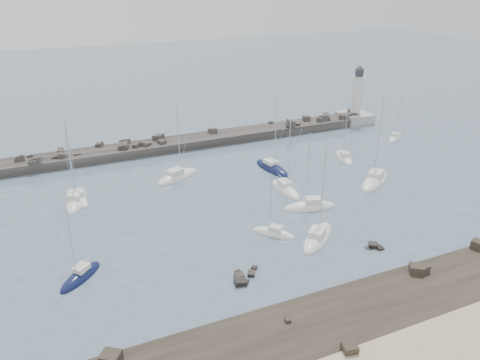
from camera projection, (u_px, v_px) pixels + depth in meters
name	position (u px, v px, depth m)	size (l,w,h in m)	color
ground	(245.00, 233.00, 66.67)	(400.00, 400.00, 0.00)	#4C6276
rock_shelf	(332.00, 332.00, 48.27)	(140.00, 12.30, 1.86)	black
rock_cluster_near	(243.00, 279.00, 56.43)	(4.37, 3.74, 1.37)	black
rock_cluster_far	(374.00, 247.00, 63.06)	(2.21, 1.99, 1.16)	black
breakwater	(136.00, 152.00, 95.60)	(115.00, 6.80, 4.93)	#2F2C2A
lighthouse	(356.00, 110.00, 114.53)	(7.00, 7.00, 14.60)	#9E9E99
sailboat_1	(77.00, 198.00, 76.46)	(4.30, 8.46, 12.85)	white
sailboat_2	(81.00, 277.00, 56.78)	(6.43, 6.35, 11.09)	#0E163D
sailboat_3	(76.00, 201.00, 75.60)	(5.22, 9.78, 14.84)	white
sailboat_4	(178.00, 177.00, 84.37)	(9.66, 6.61, 14.79)	white
sailboat_5	(273.00, 234.00, 66.19)	(5.66, 6.02, 10.16)	white
sailboat_6	(285.00, 190.00, 79.46)	(2.72, 8.49, 13.46)	white
sailboat_7	(318.00, 238.00, 65.03)	(9.00, 8.13, 14.65)	white
sailboat_8	(272.00, 169.00, 88.10)	(4.24, 9.80, 14.88)	#0E163D
sailboat_9	(310.00, 207.00, 73.54)	(8.86, 4.51, 13.59)	white
sailboat_10	(344.00, 158.00, 93.03)	(4.48, 8.02, 12.16)	white
sailboat_11	(375.00, 181.00, 82.69)	(10.40, 8.42, 16.36)	white
sailboat_12	(395.00, 138.00, 104.35)	(6.69, 5.44, 10.68)	white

